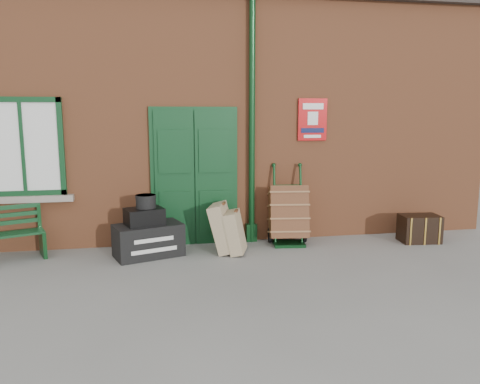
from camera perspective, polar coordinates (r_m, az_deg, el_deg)
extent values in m
plane|color=gray|center=(6.57, -1.66, -9.58)|extent=(80.00, 80.00, 0.00)
cube|color=#A85C36|center=(9.68, -4.91, 8.63)|extent=(10.00, 4.00, 4.00)
cube|color=#38302B|center=(9.88, -5.10, 21.19)|extent=(10.30, 4.30, 0.30)
cube|color=#0F381B|center=(7.69, -5.57, 1.65)|extent=(1.42, 0.12, 2.32)
cube|color=white|center=(7.85, -24.97, 5.00)|extent=(1.20, 0.08, 1.50)
cylinder|color=#0C3315|center=(7.72, 1.47, 8.42)|extent=(0.10, 0.10, 4.00)
cube|color=#B70D0F|center=(8.05, 8.82, 8.72)|extent=(0.50, 0.03, 0.70)
cube|color=#0C3315|center=(7.76, -22.90, -5.78)|extent=(0.19, 0.39, 0.40)
cube|color=black|center=(7.28, -11.10, -5.79)|extent=(1.12, 0.83, 0.50)
cube|color=black|center=(7.19, -11.59, -2.93)|extent=(0.64, 0.55, 0.25)
cylinder|color=black|center=(7.18, -11.41, -1.13)|extent=(0.38, 0.38, 0.20)
cube|color=tan|center=(7.33, -2.13, -4.35)|extent=(0.56, 0.64, 0.78)
cube|color=tan|center=(7.27, -0.61, -4.91)|extent=(0.46, 0.56, 0.67)
cube|color=#0C3315|center=(7.81, 5.98, -6.30)|extent=(0.55, 0.43, 0.05)
cylinder|color=#0C3315|center=(7.81, 4.25, -1.52)|extent=(0.09, 0.36, 1.28)
cylinder|color=#0C3315|center=(7.87, 7.45, -1.48)|extent=(0.09, 0.36, 1.28)
cylinder|color=black|center=(7.94, 3.67, -5.29)|extent=(0.08, 0.25, 0.24)
cylinder|color=black|center=(8.02, 7.84, -5.20)|extent=(0.08, 0.25, 0.24)
cube|color=brown|center=(7.84, 5.86, -2.47)|extent=(0.71, 0.75, 0.95)
cube|color=black|center=(8.49, 21.02, -4.17)|extent=(0.67, 0.47, 0.46)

